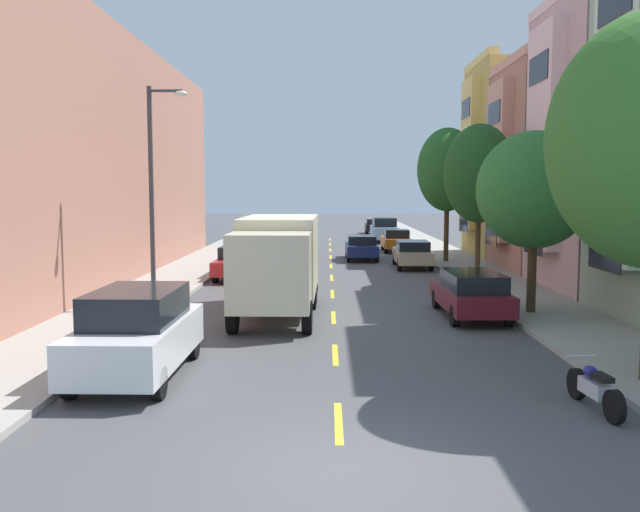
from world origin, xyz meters
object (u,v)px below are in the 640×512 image
Objects in this scene: street_tree_second at (534,190)px; parked_suv_white at (137,332)px; parked_suv_forest at (270,234)px; parked_wagon_burgundy at (471,293)px; parked_hatchback_orange at (396,240)px; parked_motorcycle at (594,389)px; parked_wagon_red at (239,261)px; parked_sedan_champagne at (412,254)px; delivery_box_truck at (278,259)px; parked_suv_sky at (384,230)px; moving_navy_sedan at (361,247)px; parked_sedan_black at (375,226)px; street_tree_farthest at (447,170)px; street_lamp at (155,181)px; street_tree_third at (479,174)px.

parked_suv_white is (-10.74, -7.39, -3.08)m from street_tree_second.
parked_wagon_burgundy is at bearing -72.01° from parked_suv_forest.
parked_hatchback_orange is 1.95× the size of parked_motorcycle.
parked_wagon_burgundy is 1.18× the size of parked_hatchback_orange.
parked_sedan_champagne is at bearing 27.00° from parked_wagon_red.
delivery_box_truck is (-8.20, 0.08, -2.24)m from street_tree_second.
parked_suv_sky reaches higher than moving_navy_sedan.
delivery_box_truck is 6.29m from parked_wagon_burgundy.
parked_hatchback_orange is at bearing -19.52° from parked_suv_forest.
street_tree_second is at bearing -84.96° from parked_hatchback_orange.
parked_suv_forest is 1.01× the size of parked_suv_white.
parked_sedan_black is (8.50, 15.48, -0.24)m from parked_suv_forest.
parked_suv_white is (-2.54, -7.47, -0.84)m from delivery_box_truck.
parked_motorcycle is at bearing -89.29° from parked_hatchback_orange.
parked_suv_forest is at bearing 111.99° from street_tree_second.
moving_navy_sedan is at bearing -115.96° from parked_hatchback_orange.
street_tree_farthest is 1.62× the size of parked_sedan_black.
street_tree_farthest is 1.52× the size of parked_suv_white.
parked_sedan_black and parked_sedan_champagne have the same top height.
delivery_box_truck is at bearing 124.06° from parked_motorcycle.
parked_sedan_black is 27.91m from parked_sedan_champagne.
delivery_box_truck is 1.55× the size of parked_wagon_red.
parked_motorcycle is at bearing -89.44° from parked_sedan_black.
street_lamp is 1.62× the size of parked_sedan_black.
parked_suv_white is at bearing 166.31° from parked_motorcycle.
parked_suv_forest is at bearing 95.33° from delivery_box_truck.
street_tree_farthest is 3.58× the size of parked_motorcycle.
parked_sedan_champagne is (8.56, 4.36, -0.05)m from parked_wagon_red.
street_lamp reaches higher than parked_suv_sky.
parked_wagon_red is at bearing 78.97° from street_lamp.
parked_motorcycle is at bearing -55.94° from delivery_box_truck.
street_lamp is 15.56m from parked_motorcycle.
parked_sedan_champagne is at bearing 66.32° from delivery_box_truck.
parked_suv_white is 9.37m from parked_motorcycle.
parked_suv_forest is 1.21× the size of parked_hatchback_orange.
street_tree_farthest is (0.00, 8.02, 0.40)m from street_tree_third.
parked_suv_sky reaches higher than parked_hatchback_orange.
parked_wagon_burgundy is at bearing -172.28° from street_tree_second.
parked_suv_forest is at bearing 104.05° from parked_motorcycle.
street_lamp reaches higher than delivery_box_truck.
delivery_box_truck is 1.84× the size of parked_hatchback_orange.
parked_sedan_champagne is at bearing -90.41° from parked_hatchback_orange.
delivery_box_truck is at bearing -135.94° from street_tree_third.
parked_sedan_black is 1.00× the size of parked_sedan_champagne.
street_tree_third is at bearing 44.06° from delivery_box_truck.
parked_suv_forest is 33.76m from parked_suv_white.
delivery_box_truck is 32.40m from parked_suv_sky.
parked_hatchback_orange is (8.59, -3.05, -0.23)m from parked_suv_forest.
street_tree_second is 0.79× the size of delivery_box_truck.
street_tree_second reaches higher than parked_hatchback_orange.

